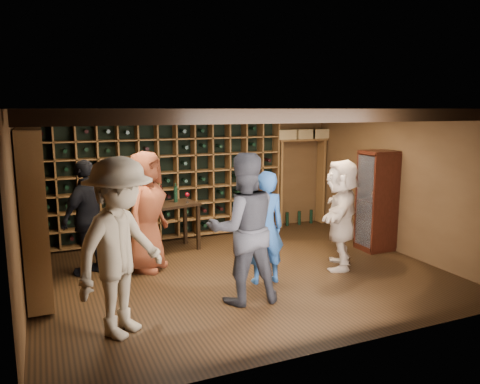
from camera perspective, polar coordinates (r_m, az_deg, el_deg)
name	(u,v)px	position (r m, az deg, el deg)	size (l,w,h in m)	color
ground	(240,273)	(7.31, 0.05, -9.88)	(6.00, 6.00, 0.00)	black
room_shell	(239,114)	(6.91, -0.11, 9.46)	(6.00, 6.00, 6.00)	#55371D
wine_rack_back	(167,180)	(9.01, -8.91, 1.40)	(4.65, 0.30, 2.20)	brown
wine_rack_left	(35,205)	(7.26, -23.72, -1.46)	(0.30, 2.65, 2.20)	brown
crate_shelf	(301,153)	(10.07, 7.47, 4.75)	(1.20, 0.32, 2.07)	brown
display_cabinet	(376,203)	(8.63, 16.30, -1.26)	(0.55, 0.50, 1.75)	black
man_blue_shirt	(265,228)	(6.73, 3.02, -4.36)	(0.60, 0.39, 1.64)	navy
man_grey_suit	(243,229)	(6.02, 0.40, -4.49)	(0.95, 0.74, 1.96)	black
guest_red_floral	(146,211)	(7.37, -11.37, -2.34)	(0.91, 0.59, 1.87)	maroon
guest_woman_black	(89,218)	(7.41, -17.95, -2.99)	(1.03, 0.43, 1.76)	black
guest_khaki	(121,248)	(5.31, -14.35, -6.62)	(1.29, 0.74, 2.00)	#84745B
guest_beige	(341,214)	(7.53, 12.23, -2.64)	(1.60, 0.51, 1.73)	tan
tasting_table	(165,210)	(8.28, -9.12, -2.13)	(1.24, 0.81, 1.14)	black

